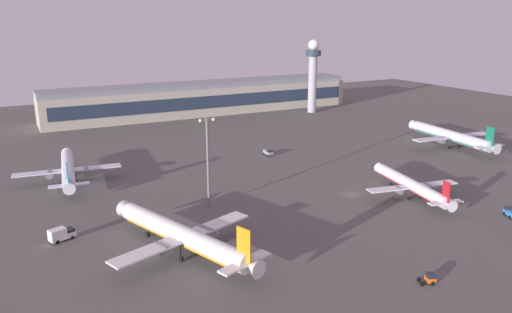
{
  "coord_description": "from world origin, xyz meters",
  "views": [
    {
      "loc": [
        -85.87,
        -105.91,
        48.53
      ],
      "look_at": [
        -12.12,
        35.63,
        4.0
      ],
      "focal_mm": 34.85,
      "sensor_mm": 36.0,
      "label": 1
    }
  ],
  "objects_px": {
    "maintenance_van": "(511,212)",
    "apron_light_central": "(208,156)",
    "airplane_near_gate": "(68,170)",
    "airplane_taxiway_distant": "(451,136)",
    "baggage_tractor": "(268,152)",
    "catering_truck": "(61,234)",
    "control_tower": "(313,71)",
    "pushback_tug": "(430,278)",
    "airplane_terminal_side": "(183,236)",
    "airplane_mid_apron": "(412,185)"
  },
  "relations": [
    {
      "from": "airplane_near_gate",
      "to": "baggage_tractor",
      "type": "xyz_separation_m",
      "value": [
        69.12,
        -1.6,
        -2.74
      ]
    },
    {
      "from": "airplane_taxiway_distant",
      "to": "control_tower",
      "type": "bearing_deg",
      "value": 99.29
    },
    {
      "from": "airplane_mid_apron",
      "to": "baggage_tractor",
      "type": "distance_m",
      "value": 59.06
    },
    {
      "from": "airplane_taxiway_distant",
      "to": "pushback_tug",
      "type": "xyz_separation_m",
      "value": [
        -85.97,
        -71.89,
        -3.3
      ]
    },
    {
      "from": "airplane_taxiway_distant",
      "to": "apron_light_central",
      "type": "distance_m",
      "value": 109.24
    },
    {
      "from": "airplane_near_gate",
      "to": "apron_light_central",
      "type": "bearing_deg",
      "value": -45.82
    },
    {
      "from": "airplane_near_gate",
      "to": "catering_truck",
      "type": "relative_size",
      "value": 6.61
    },
    {
      "from": "airplane_near_gate",
      "to": "pushback_tug",
      "type": "relative_size",
      "value": 11.47
    },
    {
      "from": "airplane_terminal_side",
      "to": "airplane_near_gate",
      "type": "bearing_deg",
      "value": 83.87
    },
    {
      "from": "maintenance_van",
      "to": "pushback_tug",
      "type": "distance_m",
      "value": 45.59
    },
    {
      "from": "apron_light_central",
      "to": "airplane_near_gate",
      "type": "bearing_deg",
      "value": 127.73
    },
    {
      "from": "airplane_terminal_side",
      "to": "maintenance_van",
      "type": "relative_size",
      "value": 9.45
    },
    {
      "from": "maintenance_van",
      "to": "pushback_tug",
      "type": "bearing_deg",
      "value": -137.41
    },
    {
      "from": "airplane_terminal_side",
      "to": "airplane_mid_apron",
      "type": "relative_size",
      "value": 1.23
    },
    {
      "from": "maintenance_van",
      "to": "airplane_near_gate",
      "type": "bearing_deg",
      "value": 163.61
    },
    {
      "from": "control_tower",
      "to": "maintenance_van",
      "type": "relative_size",
      "value": 8.29
    },
    {
      "from": "pushback_tug",
      "to": "catering_truck",
      "type": "relative_size",
      "value": 0.58
    },
    {
      "from": "apron_light_central",
      "to": "airplane_taxiway_distant",
      "type": "bearing_deg",
      "value": 8.11
    },
    {
      "from": "maintenance_van",
      "to": "pushback_tug",
      "type": "relative_size",
      "value": 1.3
    },
    {
      "from": "airplane_mid_apron",
      "to": "airplane_taxiway_distant",
      "type": "bearing_deg",
      "value": 43.08
    },
    {
      "from": "airplane_taxiway_distant",
      "to": "apron_light_central",
      "type": "xyz_separation_m",
      "value": [
        -107.74,
        -15.35,
        9.49
      ]
    },
    {
      "from": "airplane_taxiway_distant",
      "to": "catering_truck",
      "type": "bearing_deg",
      "value": -166.95
    },
    {
      "from": "baggage_tractor",
      "to": "maintenance_van",
      "type": "height_order",
      "value": "same"
    },
    {
      "from": "pushback_tug",
      "to": "maintenance_van",
      "type": "bearing_deg",
      "value": 130.64
    },
    {
      "from": "baggage_tractor",
      "to": "catering_truck",
      "type": "relative_size",
      "value": 0.69
    },
    {
      "from": "control_tower",
      "to": "baggage_tractor",
      "type": "relative_size",
      "value": 9.01
    },
    {
      "from": "maintenance_van",
      "to": "catering_truck",
      "type": "bearing_deg",
      "value": -176.14
    },
    {
      "from": "airplane_taxiway_distant",
      "to": "baggage_tractor",
      "type": "height_order",
      "value": "airplane_taxiway_distant"
    },
    {
      "from": "catering_truck",
      "to": "maintenance_van",
      "type": "bearing_deg",
      "value": 49.62
    },
    {
      "from": "pushback_tug",
      "to": "apron_light_central",
      "type": "xyz_separation_m",
      "value": [
        -21.78,
        56.54,
        12.79
      ]
    },
    {
      "from": "control_tower",
      "to": "baggage_tractor",
      "type": "distance_m",
      "value": 93.36
    },
    {
      "from": "catering_truck",
      "to": "apron_light_central",
      "type": "bearing_deg",
      "value": 76.32
    },
    {
      "from": "airplane_mid_apron",
      "to": "maintenance_van",
      "type": "bearing_deg",
      "value": -51.67
    },
    {
      "from": "control_tower",
      "to": "apron_light_central",
      "type": "distance_m",
      "value": 145.24
    },
    {
      "from": "maintenance_van",
      "to": "apron_light_central",
      "type": "relative_size",
      "value": 0.19
    },
    {
      "from": "airplane_mid_apron",
      "to": "maintenance_van",
      "type": "distance_m",
      "value": 25.45
    },
    {
      "from": "baggage_tractor",
      "to": "apron_light_central",
      "type": "height_order",
      "value": "apron_light_central"
    },
    {
      "from": "airplane_terminal_side",
      "to": "baggage_tractor",
      "type": "xyz_separation_m",
      "value": [
        54.29,
        61.16,
        -3.15
      ]
    },
    {
      "from": "maintenance_van",
      "to": "catering_truck",
      "type": "distance_m",
      "value": 109.37
    },
    {
      "from": "pushback_tug",
      "to": "apron_light_central",
      "type": "height_order",
      "value": "apron_light_central"
    },
    {
      "from": "pushback_tug",
      "to": "catering_truck",
      "type": "distance_m",
      "value": 79.13
    },
    {
      "from": "airplane_mid_apron",
      "to": "apron_light_central",
      "type": "relative_size",
      "value": 1.46
    },
    {
      "from": "airplane_near_gate",
      "to": "baggage_tractor",
      "type": "distance_m",
      "value": 69.19
    },
    {
      "from": "airplane_mid_apron",
      "to": "maintenance_van",
      "type": "relative_size",
      "value": 7.69
    },
    {
      "from": "control_tower",
      "to": "catering_truck",
      "type": "relative_size",
      "value": 6.21
    },
    {
      "from": "control_tower",
      "to": "pushback_tug",
      "type": "height_order",
      "value": "control_tower"
    },
    {
      "from": "maintenance_van",
      "to": "catering_truck",
      "type": "xyz_separation_m",
      "value": [
        -102.65,
        37.75,
        0.4
      ]
    },
    {
      "from": "control_tower",
      "to": "airplane_terminal_side",
      "type": "relative_size",
      "value": 0.88
    },
    {
      "from": "control_tower",
      "to": "airplane_taxiway_distant",
      "type": "relative_size",
      "value": 0.84
    },
    {
      "from": "airplane_mid_apron",
      "to": "maintenance_van",
      "type": "height_order",
      "value": "airplane_mid_apron"
    }
  ]
}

